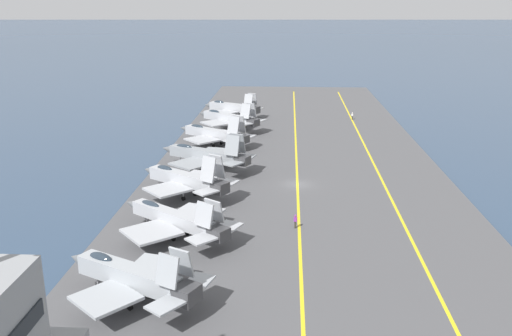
# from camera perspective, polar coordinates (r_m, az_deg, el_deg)

# --- Properties ---
(ground_plane) EXTENTS (2000.00, 2000.00, 0.00)m
(ground_plane) POSITION_cam_1_polar(r_m,az_deg,el_deg) (82.11, 4.37, -1.99)
(ground_plane) COLOR #2D425B
(carrier_deck) EXTENTS (202.86, 47.46, 0.40)m
(carrier_deck) POSITION_cam_1_polar(r_m,az_deg,el_deg) (82.05, 4.38, -1.85)
(carrier_deck) COLOR #4C4C4F
(carrier_deck) RESTS_ON ground
(deck_stripe_foul_line) EXTENTS (182.57, 1.79, 0.01)m
(deck_stripe_foul_line) POSITION_cam_1_polar(r_m,az_deg,el_deg) (83.26, 13.40, -1.85)
(deck_stripe_foul_line) COLOR yellow
(deck_stripe_foul_line) RESTS_ON carrier_deck
(deck_stripe_centerline) EXTENTS (182.57, 0.36, 0.01)m
(deck_stripe_centerline) POSITION_cam_1_polar(r_m,az_deg,el_deg) (81.99, 4.38, -1.72)
(deck_stripe_centerline) COLOR yellow
(deck_stripe_centerline) RESTS_ON carrier_deck
(parked_jet_nearest) EXTENTS (12.13, 15.01, 6.19)m
(parked_jet_nearest) POSITION_cam_1_polar(r_m,az_deg,el_deg) (50.96, -13.01, -11.01)
(parked_jet_nearest) COLOR #9EA3A8
(parked_jet_nearest) RESTS_ON carrier_deck
(parked_jet_second) EXTENTS (13.67, 15.76, 5.64)m
(parked_jet_second) POSITION_cam_1_polar(r_m,az_deg,el_deg) (63.75, -8.54, -5.30)
(parked_jet_second) COLOR #A8AAAF
(parked_jet_second) RESTS_ON carrier_deck
(parked_jet_third) EXTENTS (12.91, 15.04, 6.88)m
(parked_jet_third) POSITION_cam_1_polar(r_m,az_deg,el_deg) (76.24, -7.52, -1.15)
(parked_jet_third) COLOR #A8AAAF
(parked_jet_third) RESTS_ON carrier_deck
(parked_jet_fourth) EXTENTS (13.81, 16.64, 6.66)m
(parked_jet_fourth) POSITION_cam_1_polar(r_m,az_deg,el_deg) (88.35, -5.33, 1.41)
(parked_jet_fourth) COLOR gray
(parked_jet_fourth) RESTS_ON carrier_deck
(parked_jet_fifth) EXTENTS (13.18, 16.14, 6.48)m
(parked_jet_fifth) POSITION_cam_1_polar(r_m,az_deg,el_deg) (104.15, -4.47, 3.63)
(parked_jet_fifth) COLOR #A8AAAF
(parked_jet_fifth) RESTS_ON carrier_deck
(parked_jet_sixth) EXTENTS (13.77, 15.87, 6.52)m
(parked_jet_sixth) POSITION_cam_1_polar(r_m,az_deg,el_deg) (116.73, -2.93, 5.28)
(parked_jet_sixth) COLOR #A8AAAF
(parked_jet_sixth) RESTS_ON carrier_deck
(parked_jet_seventh) EXTENTS (12.86, 15.12, 6.08)m
(parked_jet_seventh) POSITION_cam_1_polar(r_m,az_deg,el_deg) (130.67, -2.56, 6.37)
(parked_jet_seventh) COLOR #A8AAAF
(parked_jet_seventh) RESTS_ON carrier_deck
(crew_white_vest) EXTENTS (0.40, 0.46, 1.72)m
(crew_white_vest) POSITION_cam_1_polar(r_m,az_deg,el_deg) (130.10, 10.11, 5.45)
(crew_white_vest) COLOR #383328
(crew_white_vest) RESTS_ON carrier_deck
(crew_purple_vest) EXTENTS (0.32, 0.42, 1.74)m
(crew_purple_vest) POSITION_cam_1_polar(r_m,az_deg,el_deg) (65.93, 4.16, -5.55)
(crew_purple_vest) COLOR #383328
(crew_purple_vest) RESTS_ON carrier_deck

